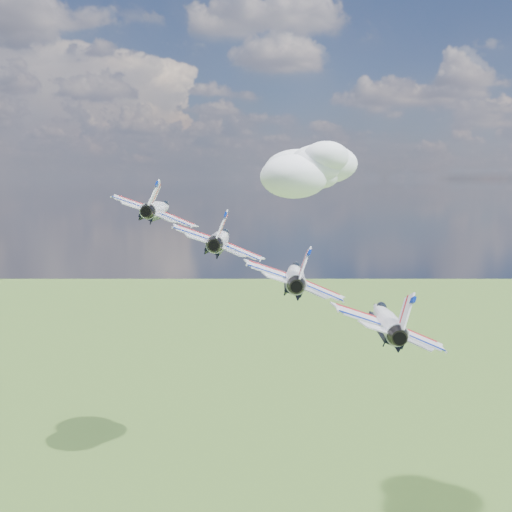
{
  "coord_description": "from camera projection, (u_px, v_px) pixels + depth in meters",
  "views": [
    {
      "loc": [
        -5.1,
        -79.81,
        155.04
      ],
      "look_at": [
        5.46,
        -1.14,
        145.48
      ],
      "focal_mm": 45.0,
      "sensor_mm": 36.0,
      "label": 1
    }
  ],
  "objects": [
    {
      "name": "jet_0",
      "position": [
        159.0,
        209.0,
        91.15
      ],
      "size": [
        15.65,
        19.37,
        9.0
      ],
      "primitive_type": null,
      "rotation": [
        0.0,
        0.36,
        -0.17
      ],
      "color": "silver"
    },
    {
      "name": "jet_3",
      "position": [
        385.0,
        319.0,
        68.74
      ],
      "size": [
        15.65,
        19.37,
        9.0
      ],
      "primitive_type": null,
      "rotation": [
        0.0,
        0.36,
        -0.17
      ],
      "color": "silver"
    },
    {
      "name": "jet_2",
      "position": [
        295.0,
        275.0,
        76.21
      ],
      "size": [
        15.65,
        19.37,
        9.0
      ],
      "primitive_type": null,
      "rotation": [
        0.0,
        0.36,
        -0.17
      ],
      "color": "white"
    },
    {
      "name": "jet_1",
      "position": [
        221.0,
        239.0,
        83.68
      ],
      "size": [
        15.65,
        19.37,
        9.0
      ],
      "primitive_type": null,
      "rotation": [
        0.0,
        0.36,
        -0.17
      ],
      "color": "silver"
    },
    {
      "name": "cloud_far",
      "position": [
        322.0,
        166.0,
        309.56
      ],
      "size": [
        54.88,
        43.12,
        21.56
      ],
      "primitive_type": "ellipsoid",
      "color": "white"
    }
  ]
}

